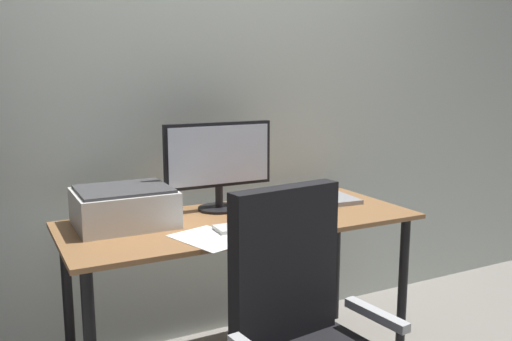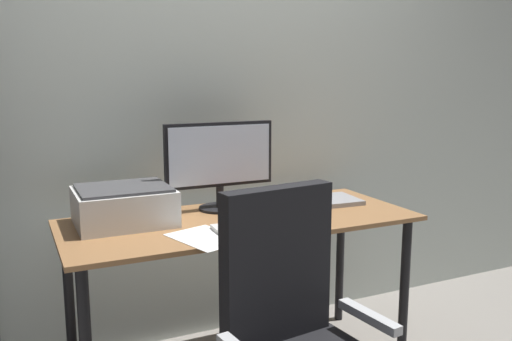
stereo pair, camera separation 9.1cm
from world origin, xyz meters
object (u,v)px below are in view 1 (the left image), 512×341
Objects in this scene: desk at (241,238)px; mouse at (290,219)px; coffee_mug at (249,208)px; monitor at (219,160)px; keyboard at (249,226)px; printer at (124,207)px; laptop at (323,200)px.

mouse is (0.16, -0.16, 0.11)m from desk.
monitor is at bearing 100.66° from coffee_mug.
coffee_mug reaches higher than keyboard.
desk is 2.96× the size of monitor.
keyboard is 0.14m from coffee_mug.
desk is 16.18× the size of mouse.
mouse is 0.19m from coffee_mug.
mouse reaches higher than keyboard.
desk is 0.25m from mouse.
monitor is 1.31× the size of printer.
coffee_mug is (0.06, 0.12, 0.04)m from keyboard.
coffee_mug reaches higher than mouse.
desk is 0.15m from coffee_mug.
printer is at bearing -179.03° from laptop.
laptop is (0.53, 0.24, 0.00)m from keyboard.
coffee_mug is 0.49m from laptop.
monitor reaches higher than mouse.
keyboard is at bearing 172.24° from mouse.
mouse is (0.18, -0.34, -0.22)m from monitor.
laptop is (0.47, 0.12, -0.04)m from coffee_mug.
desk is at bearing -82.21° from monitor.
laptop is (0.49, 0.08, 0.10)m from desk.
keyboard is (-0.01, -0.34, -0.23)m from monitor.
printer is (-0.46, -0.06, -0.16)m from monitor.
desk is 0.38m from monitor.
monitor reaches higher than coffee_mug.
monitor is 0.29m from coffee_mug.
desk is at bearing -167.19° from laptop.
monitor is 0.41m from keyboard.
keyboard is 2.79× the size of coffee_mug.
desk is 0.19m from keyboard.
mouse is at bearing -140.83° from laptop.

